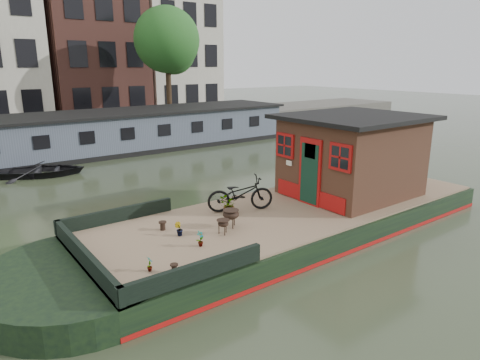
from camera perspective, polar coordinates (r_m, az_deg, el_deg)
ground at (r=12.34m, az=7.63°, el=-6.44°), size 120.00×120.00×0.00m
houseboat_hull at (r=11.40m, az=2.84°, el=-6.69°), size 14.01×4.02×0.60m
houseboat_deck at (r=12.12m, az=7.73°, el=-3.69°), size 11.80×3.80×0.05m
bow_bulwark at (r=9.43m, az=-15.12°, el=-8.43°), size 3.00×4.00×0.35m
cabin at (r=13.38m, az=14.66°, el=3.31°), size 4.00×3.50×2.42m
bicycle at (r=11.58m, az=0.04°, el=-1.85°), size 1.91×1.30×0.95m
potted_plant_a at (r=9.48m, az=-5.31°, el=-7.80°), size 0.22×0.19×0.36m
potted_plant_b at (r=10.10m, az=-8.16°, el=-6.49°), size 0.23×0.23×0.33m
potted_plant_c at (r=11.38m, az=-1.55°, el=-3.40°), size 0.45×0.39×0.49m
potted_plant_e at (r=8.56m, az=-11.96°, el=-10.88°), size 0.16×0.19×0.31m
brazier_front at (r=10.10m, az=-2.25°, el=-6.26°), size 0.38×0.38×0.36m
brazier_rear at (r=10.50m, az=-1.21°, el=-5.14°), size 0.42×0.42×0.44m
bollard_port at (r=10.52m, az=-10.27°, el=-6.02°), size 0.19×0.19×0.21m
bollard_stbd at (r=8.45m, az=-8.76°, el=-11.57°), size 0.16×0.16×0.18m
dinghy at (r=19.70m, az=-24.90°, el=1.54°), size 4.00×3.47×0.69m
far_houseboat at (r=23.83m, az=-16.53°, el=6.00°), size 20.40×4.40×2.11m
quay at (r=30.03m, az=-20.87°, el=6.42°), size 60.00×6.00×0.90m
townhouse_row at (r=36.73m, az=-25.06°, el=19.13°), size 27.25×8.00×16.50m
tree_right at (r=30.74m, az=-9.54°, el=17.56°), size 4.40×4.40×7.40m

